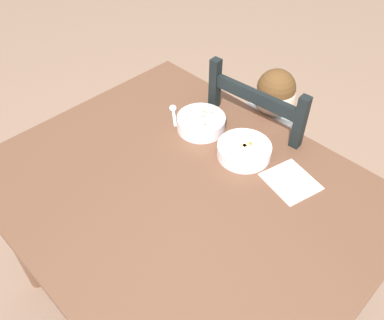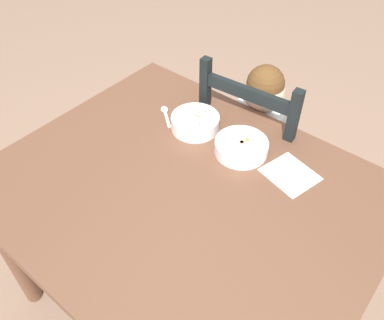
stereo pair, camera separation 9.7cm
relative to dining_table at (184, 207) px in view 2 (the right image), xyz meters
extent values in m
plane|color=#8D6D5A|center=(0.00, 0.00, -0.67)|extent=(8.00, 8.00, 0.00)
cube|color=brown|center=(0.00, 0.00, 0.08)|extent=(1.27, 1.03, 0.04)
cylinder|color=brown|center=(-0.56, -0.44, -0.30)|extent=(0.07, 0.07, 0.74)
cylinder|color=brown|center=(-0.56, 0.44, -0.30)|extent=(0.07, 0.07, 0.74)
cylinder|color=brown|center=(0.56, 0.44, -0.30)|extent=(0.07, 0.07, 0.74)
cube|color=black|center=(-0.06, 0.62, -0.26)|extent=(0.45, 0.45, 0.02)
cube|color=black|center=(0.11, 0.82, -0.47)|extent=(0.04, 0.04, 0.41)
cube|color=black|center=(-0.27, 0.79, -0.47)|extent=(0.04, 0.04, 0.41)
cube|color=black|center=(0.14, 0.44, -0.47)|extent=(0.04, 0.04, 0.41)
cube|color=black|center=(-0.23, 0.41, -0.47)|extent=(0.04, 0.04, 0.41)
cube|color=black|center=(0.14, 0.44, 0.04)|extent=(0.04, 0.04, 0.56)
cube|color=black|center=(-0.23, 0.41, 0.04)|extent=(0.04, 0.04, 0.56)
cube|color=black|center=(-0.04, 0.43, 0.23)|extent=(0.36, 0.05, 0.05)
cube|color=black|center=(-0.04, 0.43, 0.06)|extent=(0.36, 0.05, 0.05)
cube|color=silver|center=(-0.06, 0.59, -0.09)|extent=(0.22, 0.14, 0.32)
sphere|color=beige|center=(-0.06, 0.59, 0.15)|extent=(0.17, 0.17, 0.17)
sphere|color=brown|center=(-0.06, 0.59, 0.19)|extent=(0.16, 0.16, 0.16)
cylinder|color=#3F4C72|center=(-0.12, 0.47, -0.46)|extent=(0.07, 0.07, 0.43)
cylinder|color=#3F4C72|center=(-0.01, 0.47, -0.46)|extent=(0.07, 0.07, 0.43)
cylinder|color=silver|center=(-0.19, 0.49, -0.01)|extent=(0.06, 0.26, 0.14)
cylinder|color=silver|center=(0.07, 0.49, -0.01)|extent=(0.06, 0.26, 0.14)
cylinder|color=white|center=(-0.17, 0.27, 0.13)|extent=(0.19, 0.19, 0.05)
cylinder|color=white|center=(-0.17, 0.27, 0.11)|extent=(0.08, 0.08, 0.01)
cylinder|color=#508D26|center=(-0.17, 0.27, 0.14)|extent=(0.15, 0.15, 0.03)
sphere|color=#598923|center=(-0.17, 0.30, 0.15)|extent=(0.01, 0.01, 0.01)
sphere|color=#54812C|center=(-0.16, 0.32, 0.15)|extent=(0.01, 0.01, 0.01)
sphere|color=#48982F|center=(-0.16, 0.28, 0.15)|extent=(0.01, 0.01, 0.01)
sphere|color=#539026|center=(-0.18, 0.30, 0.15)|extent=(0.01, 0.01, 0.01)
sphere|color=#488820|center=(-0.17, 0.27, 0.15)|extent=(0.01, 0.01, 0.01)
sphere|color=#478E2F|center=(-0.13, 0.24, 0.15)|extent=(0.01, 0.01, 0.01)
cylinder|color=white|center=(0.05, 0.27, 0.13)|extent=(0.19, 0.19, 0.05)
cylinder|color=white|center=(0.05, 0.27, 0.11)|extent=(0.09, 0.09, 0.01)
cylinder|color=orange|center=(0.05, 0.27, 0.14)|extent=(0.16, 0.16, 0.03)
cube|color=orange|center=(0.05, 0.26, 0.15)|extent=(0.02, 0.02, 0.01)
cube|color=orange|center=(0.05, 0.29, 0.15)|extent=(0.02, 0.02, 0.01)
cube|color=orange|center=(0.05, 0.27, 0.15)|extent=(0.02, 0.02, 0.01)
cube|color=silver|center=(-0.28, 0.23, 0.11)|extent=(0.08, 0.07, 0.00)
ellipsoid|color=silver|center=(-0.34, 0.27, 0.11)|extent=(0.05, 0.05, 0.01)
cube|color=white|center=(0.24, 0.28, 0.11)|extent=(0.20, 0.19, 0.00)
camera|label=1|loc=(0.66, -0.61, 1.10)|focal=37.56mm
camera|label=2|loc=(0.59, -0.67, 1.10)|focal=37.56mm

